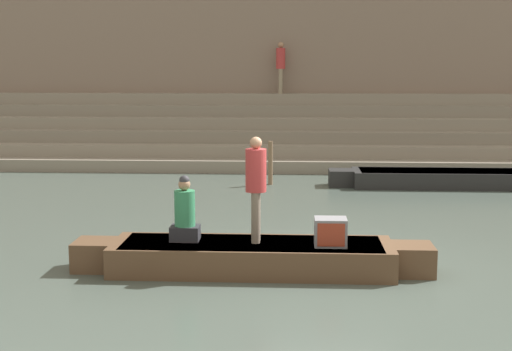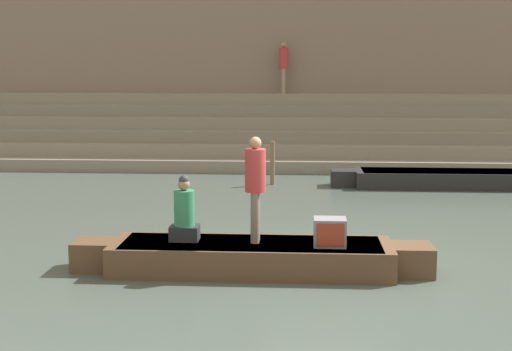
# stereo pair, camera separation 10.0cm
# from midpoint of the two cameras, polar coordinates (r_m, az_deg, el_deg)

# --- Properties ---
(ground_plane) EXTENTS (120.00, 120.00, 0.00)m
(ground_plane) POSITION_cam_midpoint_polar(r_m,az_deg,el_deg) (12.09, 5.35, -6.92)
(ground_plane) COLOR #47544C
(ghat_steps) EXTENTS (36.00, 4.26, 2.29)m
(ghat_steps) POSITION_cam_midpoint_polar(r_m,az_deg,el_deg) (24.26, 4.27, 2.99)
(ghat_steps) COLOR gray
(ghat_steps) RESTS_ON ground
(back_wall) EXTENTS (34.20, 1.28, 8.80)m
(back_wall) POSITION_cam_midpoint_polar(r_m,az_deg,el_deg) (26.29, 4.27, 11.16)
(back_wall) COLOR #7F6B5B
(back_wall) RESTS_ON ground
(rowboat_main) EXTENTS (5.73, 1.36, 0.47)m
(rowboat_main) POSITION_cam_midpoint_polar(r_m,az_deg,el_deg) (11.46, -0.59, -6.46)
(rowboat_main) COLOR brown
(rowboat_main) RESTS_ON ground
(person_standing) EXTENTS (0.33, 0.33, 1.69)m
(person_standing) POSITION_cam_midpoint_polar(r_m,az_deg,el_deg) (11.27, -0.26, -0.49)
(person_standing) COLOR #756656
(person_standing) RESTS_ON rowboat_main
(person_rowing) EXTENTS (0.46, 0.36, 1.06)m
(person_rowing) POSITION_cam_midpoint_polar(r_m,az_deg,el_deg) (11.53, -5.96, -3.11)
(person_rowing) COLOR #28282D
(person_rowing) RESTS_ON rowboat_main
(tv_set) EXTENTS (0.50, 0.42, 0.44)m
(tv_set) POSITION_cam_midpoint_polar(r_m,az_deg,el_deg) (11.22, 5.73, -4.52)
(tv_set) COLOR slate
(tv_set) RESTS_ON rowboat_main
(moored_boat_shore) EXTENTS (6.00, 1.31, 0.45)m
(moored_boat_shore) POSITION_cam_midpoint_polar(r_m,az_deg,el_deg) (19.99, 14.32, -0.20)
(moored_boat_shore) COLOR black
(moored_boat_shore) RESTS_ON ground
(mooring_post) EXTENTS (0.13, 0.13, 1.21)m
(mooring_post) POSITION_cam_midpoint_polar(r_m,az_deg,el_deg) (19.67, 1.01, 1.01)
(mooring_post) COLOR brown
(mooring_post) RESTS_ON ground
(person_on_steps) EXTENTS (0.32, 0.32, 1.79)m
(person_on_steps) POSITION_cam_midpoint_polar(r_m,az_deg,el_deg) (25.32, 1.87, 8.93)
(person_on_steps) COLOR gray
(person_on_steps) RESTS_ON ghat_steps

